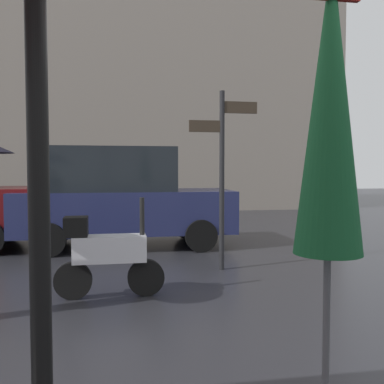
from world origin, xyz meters
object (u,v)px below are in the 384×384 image
(parked_scooter, at_px, (106,253))
(street_signpost, at_px, (222,162))
(folded_patio_umbrella_near, at_px, (330,127))
(parked_car_right, at_px, (122,198))

(parked_scooter, bearing_deg, street_signpost, 20.64)
(folded_patio_umbrella_near, height_order, parked_scooter, folded_patio_umbrella_near)
(parked_scooter, bearing_deg, parked_car_right, 71.77)
(folded_patio_umbrella_near, xyz_separation_m, parked_scooter, (-1.14, 3.46, -1.24))
(parked_car_right, bearing_deg, folded_patio_umbrella_near, 96.09)
(parked_scooter, distance_m, parked_car_right, 3.61)
(folded_patio_umbrella_near, distance_m, parked_scooter, 3.85)
(folded_patio_umbrella_near, relative_size, street_signpost, 0.94)
(street_signpost, bearing_deg, parked_car_right, 122.75)
(folded_patio_umbrella_near, bearing_deg, parked_car_right, 97.07)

